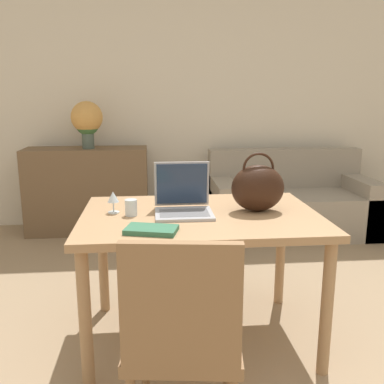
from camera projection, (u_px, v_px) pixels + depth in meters
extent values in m
cube|color=beige|center=(185.00, 97.00, 4.51)|extent=(10.00, 0.06, 2.70)
cube|color=#A87F56|center=(200.00, 217.00, 2.32)|extent=(1.28, 0.88, 0.04)
cylinder|color=#A87F56|center=(85.00, 320.00, 1.98)|extent=(0.06, 0.06, 0.71)
cylinder|color=#A87F56|center=(327.00, 309.00, 2.09)|extent=(0.06, 0.06, 0.71)
cylinder|color=#A87F56|center=(103.00, 259.00, 2.72)|extent=(0.06, 0.06, 0.71)
cylinder|color=#A87F56|center=(281.00, 253.00, 2.83)|extent=(0.06, 0.06, 0.71)
cube|color=olive|center=(184.00, 339.00, 1.70)|extent=(0.49, 0.49, 0.05)
cube|color=olive|center=(181.00, 306.00, 1.45)|extent=(0.42, 0.09, 0.45)
cylinder|color=olive|center=(145.00, 360.00, 1.94)|extent=(0.04, 0.04, 0.40)
cylinder|color=olive|center=(227.00, 362.00, 1.93)|extent=(0.04, 0.04, 0.40)
cube|color=gray|center=(291.00, 213.00, 4.31)|extent=(1.59, 0.80, 0.42)
cube|color=gray|center=(284.00, 168.00, 4.51)|extent=(1.59, 0.20, 0.40)
cube|color=gray|center=(223.00, 208.00, 4.23)|extent=(0.20, 0.80, 0.56)
cube|color=gray|center=(358.00, 204.00, 4.36)|extent=(0.20, 0.80, 0.56)
cube|color=brown|center=(88.00, 190.00, 4.31)|extent=(1.20, 0.40, 0.86)
cube|color=#ADADB2|center=(184.00, 214.00, 2.27)|extent=(0.31, 0.25, 0.02)
cube|color=slate|center=(184.00, 213.00, 2.27)|extent=(0.26, 0.17, 0.00)
cube|color=#ADADB2|center=(182.00, 184.00, 2.39)|extent=(0.31, 0.04, 0.25)
cube|color=#23334C|center=(182.00, 184.00, 2.38)|extent=(0.28, 0.03, 0.23)
cylinder|color=silver|center=(131.00, 208.00, 2.27)|extent=(0.07, 0.07, 0.09)
cylinder|color=silver|center=(114.00, 212.00, 2.33)|extent=(0.06, 0.06, 0.01)
cylinder|color=silver|center=(114.00, 207.00, 2.32)|extent=(0.01, 0.01, 0.06)
cone|color=silver|center=(113.00, 197.00, 2.31)|extent=(0.06, 0.06, 0.06)
ellipsoid|color=black|center=(258.00, 188.00, 2.34)|extent=(0.29, 0.19, 0.26)
torus|color=black|center=(258.00, 168.00, 2.31)|extent=(0.17, 0.01, 0.17)
cylinder|color=#47564C|center=(88.00, 139.00, 4.16)|extent=(0.12, 0.12, 0.19)
sphere|color=#3D6B38|center=(87.00, 123.00, 4.13)|extent=(0.23, 0.23, 0.23)
sphere|color=#D6994C|center=(87.00, 117.00, 4.11)|extent=(0.30, 0.30, 0.30)
cube|color=#336B4C|center=(151.00, 230.00, 2.00)|extent=(0.27, 0.20, 0.02)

